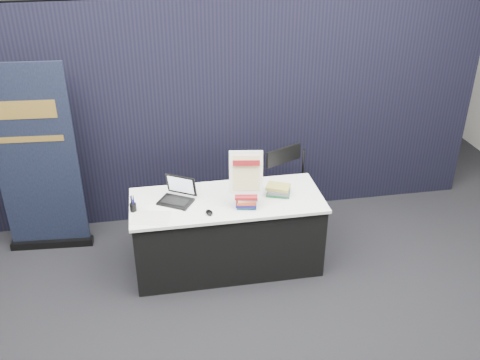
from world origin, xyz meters
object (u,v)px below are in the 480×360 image
object	(u,v)px
display_table	(227,232)
book_stack_short	(278,190)
laptop	(175,195)
info_sign	(246,173)
stacking_chair	(287,194)
book_stack_tall	(247,200)
pullup_banner	(39,172)

from	to	relation	value
display_table	book_stack_short	bearing A→B (deg)	-0.44
laptop	info_sign	bearing A→B (deg)	14.67
display_table	info_sign	distance (m)	0.73
stacking_chair	info_sign	bearing A→B (deg)	-163.06
info_sign	display_table	bearing A→B (deg)	150.24
book_stack_tall	pullup_banner	distance (m)	2.08
display_table	info_sign	xyz separation A→B (m)	(0.16, -0.13, 0.70)
book_stack_tall	pullup_banner	bearing A→B (deg)	157.32
laptop	display_table	bearing A→B (deg)	24.08
book_stack_tall	info_sign	world-z (taller)	info_sign
laptop	book_stack_tall	distance (m)	0.67
info_sign	pullup_banner	distance (m)	2.08
book_stack_tall	book_stack_short	world-z (taller)	book_stack_tall
display_table	pullup_banner	size ratio (longest dim) A/B	0.92
info_sign	stacking_chair	xyz separation A→B (m)	(0.51, 0.46, -0.52)
laptop	book_stack_tall	size ratio (longest dim) A/B	1.75
book_stack_short	pullup_banner	distance (m)	2.35
info_sign	book_stack_tall	bearing A→B (deg)	-80.82
book_stack_tall	book_stack_short	xyz separation A→B (m)	(0.34, 0.15, -0.02)
book_stack_tall	display_table	bearing A→B (deg)	134.94
display_table	book_stack_short	xyz separation A→B (m)	(0.49, -0.00, 0.42)
book_stack_tall	stacking_chair	xyz separation A→B (m)	(0.51, 0.49, -0.26)
book_stack_short	info_sign	size ratio (longest dim) A/B	0.64
display_table	pullup_banner	world-z (taller)	pullup_banner
book_stack_tall	stacking_chair	world-z (taller)	stacking_chair
laptop	book_stack_short	size ratio (longest dim) A/B	1.41
laptop	info_sign	world-z (taller)	info_sign
laptop	pullup_banner	size ratio (longest dim) A/B	0.19
book_stack_short	stacking_chair	xyz separation A→B (m)	(0.18, 0.33, -0.24)
laptop	book_stack_tall	world-z (taller)	laptop
display_table	stacking_chair	bearing A→B (deg)	26.13
laptop	book_stack_short	bearing A→B (deg)	27.30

